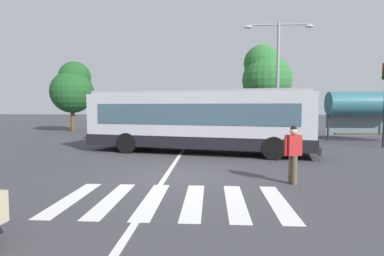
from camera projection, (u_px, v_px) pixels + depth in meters
ground_plane at (180, 177)px, 10.14m from camera, size 160.00×160.00×0.00m
city_transit_bus at (198, 121)px, 15.41m from camera, size 11.36×4.90×3.06m
pedestrian_crossing_street at (293, 151)px, 9.14m from camera, size 0.56×0.37×1.72m
parked_car_teal at (113, 126)px, 23.79m from camera, size 2.03×4.58×1.35m
parked_car_champagne at (150, 126)px, 24.06m from camera, size 1.99×4.56×1.35m
parked_car_black at (185, 126)px, 23.80m from camera, size 1.92×4.53×1.35m
parked_car_red at (218, 126)px, 23.91m from camera, size 1.96×4.54×1.35m
parked_car_charcoal at (256, 127)px, 23.17m from camera, size 1.97×4.55×1.35m
parked_car_blue at (293, 127)px, 22.83m from camera, size 1.99×4.56×1.35m
bus_stop_shelter at (362, 104)px, 20.60m from camera, size 4.42×1.54×3.25m
twin_arm_street_lamp at (278, 67)px, 21.95m from camera, size 4.81×0.32×8.12m
background_tree_left at (73, 88)px, 28.41m from camera, size 3.84×3.84×6.40m
background_tree_right at (265, 75)px, 28.19m from camera, size 4.43×4.43×7.87m
crosswalk_painted_stripes at (173, 200)px, 7.57m from camera, size 5.48×2.95×0.01m
lane_center_line at (173, 165)px, 12.16m from camera, size 0.16×24.00×0.01m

